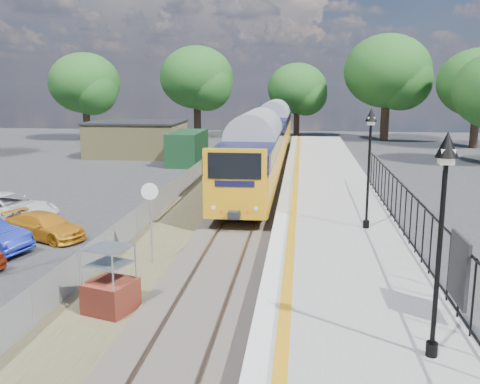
% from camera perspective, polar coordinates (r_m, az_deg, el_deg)
% --- Properties ---
extents(ground, '(120.00, 120.00, 0.00)m').
position_cam_1_polar(ground, '(16.04, -3.93, -11.98)').
color(ground, '#2D2D30').
rests_on(ground, ground).
extents(track_bed, '(5.90, 80.00, 0.29)m').
position_cam_1_polar(track_bed, '(25.14, -0.96, -3.02)').
color(track_bed, '#473F38').
rests_on(track_bed, ground).
extents(platform, '(5.00, 70.00, 0.90)m').
position_cam_1_polar(platform, '(23.26, 9.99, -3.47)').
color(platform, gray).
rests_on(platform, ground).
extents(platform_edge, '(0.90, 70.00, 0.01)m').
position_cam_1_polar(platform_edge, '(23.12, 4.92, -2.27)').
color(platform_edge, silver).
rests_on(platform_edge, platform).
extents(victorian_lamp_south, '(0.44, 0.44, 4.60)m').
position_cam_1_polar(victorian_lamp_south, '(11.00, 20.90, -0.17)').
color(victorian_lamp_south, black).
rests_on(victorian_lamp_south, platform).
extents(victorian_lamp_north, '(0.44, 0.44, 4.60)m').
position_cam_1_polar(victorian_lamp_north, '(20.71, 13.71, 5.38)').
color(victorian_lamp_north, black).
rests_on(victorian_lamp_north, platform).
extents(palisade_fence, '(0.12, 26.00, 2.00)m').
position_cam_1_polar(palisade_fence, '(17.70, 18.79, -4.02)').
color(palisade_fence, black).
rests_on(palisade_fence, platform).
extents(wire_fence, '(0.06, 52.00, 1.20)m').
position_cam_1_polar(wire_fence, '(27.96, -7.92, -0.57)').
color(wire_fence, '#999EA3').
rests_on(wire_fence, ground).
extents(outbuilding, '(10.80, 10.10, 3.12)m').
position_cam_1_polar(outbuilding, '(47.91, -10.00, 5.47)').
color(outbuilding, '#988C56').
rests_on(outbuilding, ground).
extents(tree_line, '(56.80, 43.80, 11.88)m').
position_cam_1_polar(tree_line, '(56.47, 5.39, 11.64)').
color(tree_line, '#332319').
rests_on(tree_line, ground).
extents(train, '(2.82, 40.83, 3.51)m').
position_cam_1_polar(train, '(42.51, 2.92, 5.99)').
color(train, orange).
rests_on(train, ground).
extents(brick_plinth, '(1.53, 1.53, 1.97)m').
position_cam_1_polar(brick_plinth, '(15.62, -13.69, -9.22)').
color(brick_plinth, maroon).
rests_on(brick_plinth, ground).
extents(speed_sign, '(0.59, 0.17, 2.98)m').
position_cam_1_polar(speed_sign, '(19.10, -9.54, -1.78)').
color(speed_sign, '#999EA3').
rests_on(speed_sign, ground).
extents(car_yellow, '(4.06, 2.80, 1.09)m').
position_cam_1_polar(car_yellow, '(23.79, -20.10, -3.44)').
color(car_yellow, orange).
rests_on(car_yellow, ground).
extents(car_white, '(5.41, 3.18, 1.41)m').
position_cam_1_polar(car_white, '(27.04, -23.76, -1.63)').
color(car_white, white).
rests_on(car_white, ground).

